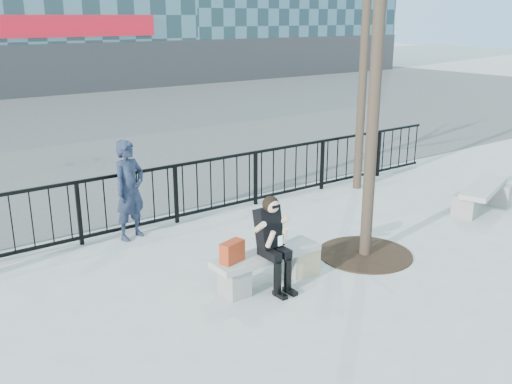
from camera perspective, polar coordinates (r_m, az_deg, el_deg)
ground at (r=8.23m, az=1.06°, el=-9.17°), size 120.00×120.00×0.00m
street_surface at (r=21.64m, az=-23.88°, el=6.02°), size 60.00×23.00×0.01m
railing at (r=10.40m, az=-8.98°, el=-0.37°), size 14.00×0.06×1.10m
tree_grate at (r=9.33m, az=10.82°, el=-6.10°), size 1.50×1.50×0.02m
bench_main at (r=8.10m, az=1.07°, el=-7.26°), size 1.65×0.46×0.49m
bench_second at (r=11.92m, az=21.77°, el=-0.30°), size 1.76×0.49×0.52m
seated_woman at (r=7.84m, az=1.80°, el=-5.20°), size 0.50×0.64×1.34m
handbag at (r=7.68m, az=-2.40°, el=-5.98°), size 0.38×0.25×0.29m
shopping_bag at (r=8.42m, az=5.06°, el=-7.11°), size 0.42×0.17×0.39m
standing_man at (r=9.81m, az=-12.53°, el=0.20°), size 0.73×0.60×1.71m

